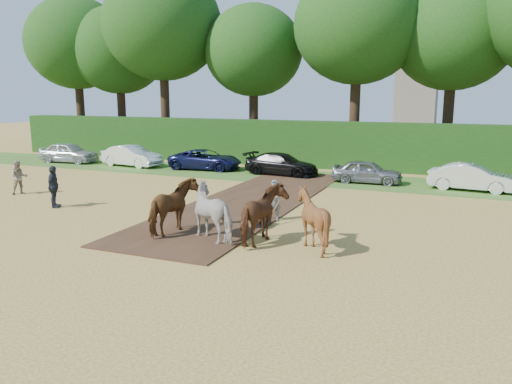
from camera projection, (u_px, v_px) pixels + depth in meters
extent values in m
plane|color=gold|center=(130.00, 238.00, 16.76)|extent=(120.00, 120.00, 0.00)
cube|color=#472D1C|center=(252.00, 200.00, 22.52)|extent=(4.50, 17.00, 0.05)
cube|color=#38601E|center=(275.00, 176.00, 29.42)|extent=(50.00, 5.00, 0.03)
cube|color=#14380F|center=(299.00, 144.00, 33.21)|extent=(46.00, 1.60, 3.00)
imported|color=beige|center=(19.00, 178.00, 23.89)|extent=(0.97, 1.00, 1.63)
imported|color=#242830|center=(54.00, 187.00, 21.07)|extent=(0.86, 1.14, 1.80)
imported|color=brown|center=(174.00, 208.00, 17.04)|extent=(1.07, 2.24, 1.87)
imported|color=silver|center=(217.00, 211.00, 16.52)|extent=(1.90, 1.64, 1.87)
imported|color=brown|center=(263.00, 215.00, 15.99)|extent=(1.07, 2.24, 1.87)
imported|color=brown|center=(312.00, 219.00, 15.47)|extent=(1.56, 1.74, 1.88)
cube|color=black|center=(263.00, 223.00, 18.14)|extent=(0.33, 0.81, 0.31)
cube|color=brown|center=(257.00, 222.00, 17.63)|extent=(0.12, 1.25, 0.09)
cylinder|color=brown|center=(264.00, 210.00, 18.60)|extent=(0.16, 0.91, 0.66)
cylinder|color=brown|center=(273.00, 211.00, 18.44)|extent=(0.20, 0.90, 0.66)
imported|color=gray|center=(274.00, 200.00, 18.98)|extent=(0.58, 0.39, 1.57)
imported|color=silver|center=(69.00, 153.00, 34.89)|extent=(4.32, 1.98, 1.44)
imported|color=white|center=(132.00, 156.00, 33.10)|extent=(4.41, 1.98, 1.40)
imported|color=#171A48|center=(205.00, 160.00, 31.70)|extent=(4.80, 2.58, 1.28)
imported|color=black|center=(282.00, 164.00, 29.60)|extent=(4.65, 2.26, 1.30)
imported|color=gray|center=(367.00, 172.00, 26.87)|extent=(3.76, 1.58, 1.27)
imported|color=white|center=(472.00, 177.00, 24.79)|extent=(4.22, 1.82, 1.35)
cylinder|color=#382616|center=(81.00, 115.00, 43.60)|extent=(0.70, 0.70, 5.85)
ellipsoid|color=#163F11|center=(76.00, 43.00, 42.42)|extent=(8.40, 8.40, 7.73)
cylinder|color=#382616|center=(122.00, 118.00, 42.58)|extent=(0.70, 0.70, 5.40)
ellipsoid|color=#163F11|center=(119.00, 50.00, 41.49)|extent=(7.80, 7.80, 7.18)
cylinder|color=#382616|center=(165.00, 113.00, 39.67)|extent=(0.70, 0.70, 6.53)
ellipsoid|color=#163F11|center=(162.00, 25.00, 38.37)|extent=(9.20, 9.20, 8.46)
cylinder|color=#382616|center=(254.00, 122.00, 38.51)|extent=(0.70, 0.70, 5.17)
ellipsoid|color=#163F11|center=(254.00, 51.00, 37.47)|extent=(7.40, 7.40, 6.81)
cylinder|color=#382616|center=(354.00, 119.00, 34.49)|extent=(0.70, 0.70, 6.08)
ellipsoid|color=#163F11|center=(358.00, 25.00, 33.28)|extent=(8.60, 8.60, 7.91)
cylinder|color=#382616|center=(447.00, 123.00, 33.62)|extent=(0.70, 0.70, 5.62)
ellipsoid|color=#163F11|center=(454.00, 33.00, 32.49)|extent=(8.00, 8.00, 7.36)
cube|color=slate|center=(416.00, 96.00, 64.14)|extent=(5.00, 5.00, 9.00)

